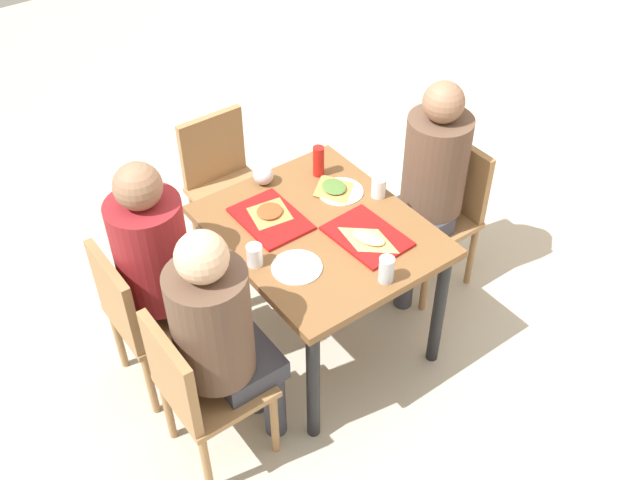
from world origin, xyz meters
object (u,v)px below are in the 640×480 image
object	(u,v)px
person_in_brown_jacket	(221,330)
pizza_slice_a	(270,212)
person_far_side	(429,177)
paper_plate_near_edge	(297,267)
chair_near_left	(141,311)
chair_far_side	(444,205)
tray_red_near	(271,219)
condiment_bottle	(319,161)
chair_near_right	(197,386)
plastic_cup_a	(379,187)
chair_left_end	(224,178)
foil_bundle	(263,175)
person_in_red	(161,259)
plastic_cup_b	(255,255)
paper_plate_center	(341,192)
pizza_slice_c	(334,188)
tray_red_far	(367,236)
pizza_slice_b	(368,239)
soda_can	(386,270)
main_table	(320,245)

from	to	relation	value
person_in_brown_jacket	pizza_slice_a	world-z (taller)	person_in_brown_jacket
person_far_side	paper_plate_near_edge	world-z (taller)	person_far_side
chair_near_left	chair_far_side	distance (m)	1.65
tray_red_near	condiment_bottle	xyz separation A→B (m)	(-0.15, 0.39, 0.07)
pizza_slice_a	person_far_side	bearing A→B (deg)	75.86
chair_near_right	plastic_cup_a	size ratio (longest dim) A/B	8.34
chair_left_end	foil_bundle	xyz separation A→B (m)	(0.46, -0.02, 0.31)
chair_near_right	person_in_brown_jacket	distance (m)	0.28
person_in_red	plastic_cup_b	bearing A→B (deg)	47.69
paper_plate_near_edge	condiment_bottle	world-z (taller)	condiment_bottle
person_in_brown_jacket	paper_plate_center	bearing A→B (deg)	114.18
pizza_slice_c	chair_far_side	bearing A→B (deg)	72.94
tray_red_near	paper_plate_near_edge	size ratio (longest dim) A/B	1.64
tray_red_far	plastic_cup_a	size ratio (longest dim) A/B	3.60
pizza_slice_b	pizza_slice_c	world-z (taller)	pizza_slice_b
chair_far_side	person_far_side	world-z (taller)	person_far_side
paper_plate_near_edge	soda_can	bearing A→B (deg)	42.54
paper_plate_center	chair_far_side	bearing A→B (deg)	75.14
chair_near_right	paper_plate_center	distance (m)	1.16
person_in_brown_jacket	tray_red_near	distance (m)	0.68
person_in_brown_jacket	condiment_bottle	size ratio (longest dim) A/B	7.78
main_table	person_in_red	size ratio (longest dim) A/B	0.82
person_in_red	plastic_cup_a	xyz separation A→B (m)	(0.23, 1.04, 0.06)
chair_near_left	paper_plate_near_edge	distance (m)	0.75
person_in_red	paper_plate_near_edge	distance (m)	0.60
plastic_cup_a	paper_plate_center	bearing A→B (deg)	-134.73
foil_bundle	paper_plate_center	bearing A→B (deg)	42.54
chair_far_side	plastic_cup_b	world-z (taller)	plastic_cup_b
chair_near_right	person_in_red	distance (m)	0.58
plastic_cup_a	tray_red_near	bearing A→B (deg)	-106.55
person_in_brown_jacket	foil_bundle	xyz separation A→B (m)	(-0.69, 0.65, 0.06)
foil_bundle	main_table	bearing A→B (deg)	2.83
tray_red_far	pizza_slice_a	xyz separation A→B (m)	(-0.38, -0.27, 0.02)
chair_far_side	pizza_slice_a	size ratio (longest dim) A/B	3.42
paper_plate_center	condiment_bottle	world-z (taller)	condiment_bottle
person_in_brown_jacket	person_far_side	world-z (taller)	same
pizza_slice_a	plastic_cup_a	xyz separation A→B (m)	(0.18, 0.50, 0.03)
person_far_side	soda_can	world-z (taller)	person_far_side
person_in_red	foil_bundle	world-z (taller)	person_in_red
pizza_slice_a	chair_far_side	bearing A→B (deg)	77.87
chair_left_end	soda_can	xyz separation A→B (m)	(1.33, 0.02, 0.32)
person_far_side	pizza_slice_b	bearing A→B (deg)	-69.66
main_table	condiment_bottle	size ratio (longest dim) A/B	6.39
chair_near_left	pizza_slice_a	world-z (taller)	chair_near_left
chair_near_right	pizza_slice_a	distance (m)	0.87
tray_red_near	plastic_cup_b	distance (m)	0.30
chair_near_left	chair_far_side	bearing A→B (deg)	81.08
tray_red_near	pizza_slice_a	distance (m)	0.03
plastic_cup_a	chair_left_end	bearing A→B (deg)	-157.21
chair_far_side	person_far_side	distance (m)	0.28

